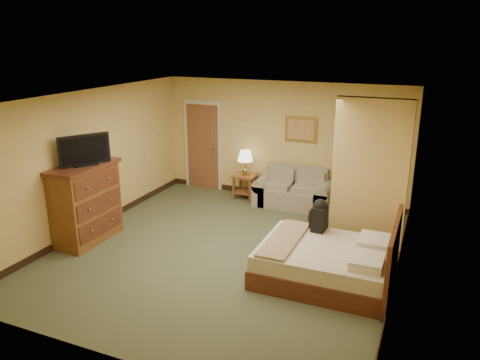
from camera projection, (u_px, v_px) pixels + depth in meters
The scene contains 17 objects.
floor at pixel (226, 251), 7.98m from camera, with size 6.00×6.00×0.00m, color #4A5134.
ceiling at pixel (225, 98), 7.20m from camera, with size 6.00×6.00×0.00m, color white.
back_wall at pixel (283, 141), 10.22m from camera, with size 5.50×0.02×2.60m, color #D9B15C.
left_wall at pixel (90, 161), 8.61m from camera, with size 0.02×6.00×2.60m, color #D9B15C.
right_wall at pixel (403, 201), 6.56m from camera, with size 0.02×6.00×2.60m, color #D9B15C.
partition at pixel (369, 178), 7.60m from camera, with size 1.20×0.15×2.60m, color #D9B15C.
door at pixel (203, 146), 11.00m from camera, with size 0.94×0.16×2.10m.
baseboard at pixel (281, 195), 10.58m from camera, with size 5.50×0.02×0.12m, color black.
loveseat at pixel (293, 194), 10.00m from camera, with size 1.63×0.76×0.82m.
side_table at pixel (245, 183), 10.48m from camera, with size 0.49×0.49×0.54m.
table_lamp at pixel (245, 157), 10.29m from camera, with size 0.34×0.34×0.56m.
coffee_table at pixel (327, 217), 8.59m from camera, with size 0.89×0.89×0.45m.
wall_picture at pixel (301, 129), 9.96m from camera, with size 0.70×0.04×0.54m.
dresser at pixel (85, 203), 8.21m from camera, with size 0.69×1.31×1.40m.
tv at pixel (84, 151), 7.90m from camera, with size 0.50×0.78×0.53m.
bed at pixel (329, 262), 6.96m from camera, with size 1.96×1.65×1.07m.
backpack at pixel (320, 214), 7.44m from camera, with size 0.24×0.31×0.53m.
Camera 1 is at (3.05, -6.58, 3.53)m, focal length 35.00 mm.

